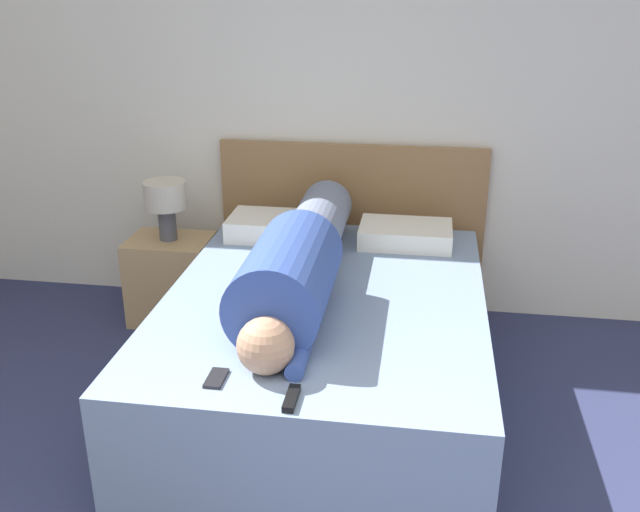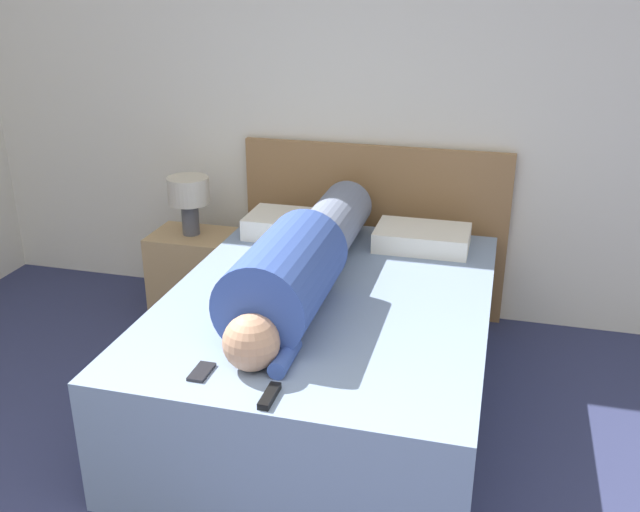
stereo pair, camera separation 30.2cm
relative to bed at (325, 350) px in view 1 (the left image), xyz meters
name	(u,v)px [view 1 (the left image)]	position (x,y,z in m)	size (l,w,h in m)	color
wall_back	(346,93)	(-0.05, 1.16, 1.01)	(6.13, 0.06, 2.60)	silver
bed	(325,350)	(0.00, 0.00, 0.00)	(1.45, 1.93, 0.58)	#7589A8
headboard	(351,228)	(0.00, 1.09, 0.22)	(1.57, 0.04, 1.02)	olive
nightstand	(172,279)	(-1.02, 0.75, -0.03)	(0.47, 0.36, 0.51)	tan
table_lamp	(165,200)	(-1.02, 0.75, 0.46)	(0.24, 0.24, 0.34)	#4C4C51
person_lying	(298,261)	(-0.12, -0.02, 0.45)	(0.38, 1.71, 0.38)	tan
pillow_near_headboard	(276,227)	(-0.37, 0.71, 0.35)	(0.52, 0.33, 0.12)	silver
pillow_second	(406,234)	(0.34, 0.71, 0.34)	(0.49, 0.33, 0.11)	silver
tv_remote	(291,398)	(0.01, -0.87, 0.30)	(0.04, 0.15, 0.02)	black
cell_phone	(216,378)	(-0.29, -0.77, 0.29)	(0.06, 0.13, 0.01)	black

